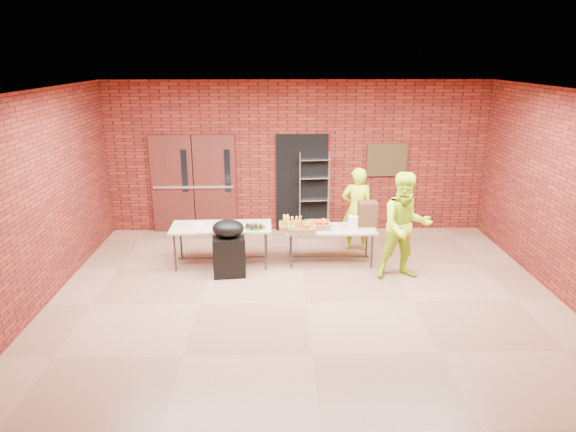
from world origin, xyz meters
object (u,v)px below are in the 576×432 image
object	(u,v)px
wire_rack	(314,193)
table_left	(221,229)
coffee_dispenser	(368,214)
volunteer_woman	(357,209)
volunteer_man	(405,226)
table_right	(330,231)
covered_grill	(229,247)

from	to	relation	value
wire_rack	table_left	size ratio (longest dim) A/B	0.96
wire_rack	table_left	world-z (taller)	wire_rack
coffee_dispenser	volunteer_woman	bearing A→B (deg)	103.09
wire_rack	coffee_dispenser	world-z (taller)	wire_rack
volunteer_man	volunteer_woman	bearing A→B (deg)	110.47
table_left	table_right	size ratio (longest dim) A/B	1.11
wire_rack	volunteer_man	xyz separation A→B (m)	(1.36, -2.40, 0.06)
table_left	covered_grill	bearing A→B (deg)	-71.42
volunteer_woman	covered_grill	bearing A→B (deg)	30.73
table_right	covered_grill	world-z (taller)	covered_grill
table_left	wire_rack	bearing A→B (deg)	42.77
covered_grill	table_right	bearing A→B (deg)	9.34
coffee_dispenser	covered_grill	bearing A→B (deg)	-165.19
volunteer_woman	volunteer_man	size ratio (longest dim) A/B	0.89
wire_rack	covered_grill	xyz separation A→B (m)	(-1.64, -2.22, -0.37)
wire_rack	volunteer_man	size ratio (longest dim) A/B	0.94
table_right	volunteer_woman	size ratio (longest dim) A/B	0.99
table_left	volunteer_man	size ratio (longest dim) A/B	0.98
wire_rack	covered_grill	world-z (taller)	wire_rack
table_left	volunteer_woman	xyz separation A→B (m)	(2.55, 0.71, 0.15)
table_left	volunteer_man	distance (m)	3.24
covered_grill	volunteer_man	bearing A→B (deg)	-9.70
coffee_dispenser	table_left	bearing A→B (deg)	-175.74
table_right	volunteer_woman	bearing A→B (deg)	49.77
volunteer_woman	volunteer_man	distance (m)	1.49
covered_grill	volunteer_woman	size ratio (longest dim) A/B	0.61
wire_rack	table_right	bearing A→B (deg)	-89.05
table_right	volunteer_man	bearing A→B (deg)	-29.58
coffee_dispenser	volunteer_woman	size ratio (longest dim) A/B	0.27
covered_grill	volunteer_woman	world-z (taller)	volunteer_woman
table_right	volunteer_woman	xyz separation A→B (m)	(0.57, 0.67, 0.21)
table_left	coffee_dispenser	distance (m)	2.69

